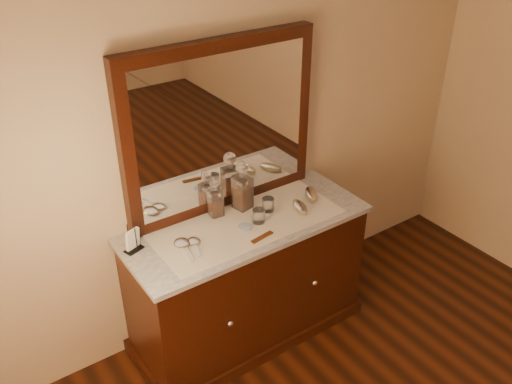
# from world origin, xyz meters

# --- Properties ---
(dresser_cabinet) EXTENTS (1.40, 0.55, 0.82)m
(dresser_cabinet) POSITION_xyz_m (0.00, 1.96, 0.41)
(dresser_cabinet) COLOR black
(dresser_cabinet) RESTS_ON floor
(dresser_plinth) EXTENTS (1.46, 0.59, 0.08)m
(dresser_plinth) POSITION_xyz_m (0.00, 1.96, 0.04)
(dresser_plinth) COLOR black
(dresser_plinth) RESTS_ON floor
(knob_left) EXTENTS (0.04, 0.04, 0.04)m
(knob_left) POSITION_xyz_m (-0.30, 1.67, 0.45)
(knob_left) COLOR silver
(knob_left) RESTS_ON dresser_cabinet
(knob_right) EXTENTS (0.04, 0.04, 0.04)m
(knob_right) POSITION_xyz_m (0.30, 1.67, 0.45)
(knob_right) COLOR silver
(knob_right) RESTS_ON dresser_cabinet
(marble_top) EXTENTS (1.44, 0.59, 0.03)m
(marble_top) POSITION_xyz_m (0.00, 1.96, 0.83)
(marble_top) COLOR silver
(marble_top) RESTS_ON dresser_cabinet
(mirror_frame) EXTENTS (1.20, 0.08, 1.00)m
(mirror_frame) POSITION_xyz_m (0.00, 2.20, 1.35)
(mirror_frame) COLOR black
(mirror_frame) RESTS_ON marble_top
(mirror_glass) EXTENTS (1.06, 0.01, 0.86)m
(mirror_glass) POSITION_xyz_m (0.00, 2.17, 1.35)
(mirror_glass) COLOR white
(mirror_glass) RESTS_ON marble_top
(lace_runner) EXTENTS (1.10, 0.45, 0.00)m
(lace_runner) POSITION_xyz_m (0.00, 1.94, 0.85)
(lace_runner) COLOR beige
(lace_runner) RESTS_ON marble_top
(pin_dish) EXTENTS (0.08, 0.08, 0.01)m
(pin_dish) POSITION_xyz_m (-0.04, 1.90, 0.86)
(pin_dish) COLOR white
(pin_dish) RESTS_ON lace_runner
(comb) EXTENTS (0.15, 0.05, 0.01)m
(comb) POSITION_xyz_m (-0.02, 1.77, 0.86)
(comb) COLOR brown
(comb) RESTS_ON lace_runner
(napkin_rack) EXTENTS (0.11, 0.09, 0.15)m
(napkin_rack) POSITION_xyz_m (-0.64, 2.07, 0.91)
(napkin_rack) COLOR black
(napkin_rack) RESTS_ON marble_top
(decanter_left) EXTENTS (0.08, 0.08, 0.25)m
(decanter_left) POSITION_xyz_m (-0.11, 2.11, 0.95)
(decanter_left) COLOR #9C4416
(decanter_left) RESTS_ON lace_runner
(decanter_right) EXTENTS (0.11, 0.11, 0.31)m
(decanter_right) POSITION_xyz_m (0.07, 2.09, 0.97)
(decanter_right) COLOR #9C4416
(decanter_right) RESTS_ON lace_runner
(brush_near) EXTENTS (0.11, 0.17, 0.04)m
(brush_near) POSITION_xyz_m (0.33, 1.87, 0.88)
(brush_near) COLOR #917F59
(brush_near) RESTS_ON lace_runner
(brush_far) EXTENTS (0.14, 0.17, 0.04)m
(brush_far) POSITION_xyz_m (0.48, 1.95, 0.88)
(brush_far) COLOR #917F59
(brush_far) RESTS_ON lace_runner
(hand_mirror_outer) EXTENTS (0.10, 0.23, 0.02)m
(hand_mirror_outer) POSITION_xyz_m (-0.41, 1.94, 0.86)
(hand_mirror_outer) COLOR silver
(hand_mirror_outer) RESTS_ON lace_runner
(hand_mirror_inner) EXTENTS (0.10, 0.19, 0.02)m
(hand_mirror_inner) POSITION_xyz_m (-0.35, 1.93, 0.86)
(hand_mirror_inner) COLOR silver
(hand_mirror_inner) RESTS_ON lace_runner
(tumblers) EXTENTS (0.19, 0.14, 0.08)m
(tumblers) POSITION_xyz_m (0.11, 1.94, 0.89)
(tumblers) COLOR white
(tumblers) RESTS_ON lace_runner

